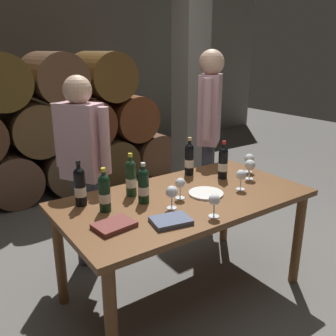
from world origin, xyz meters
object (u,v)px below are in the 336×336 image
Objects in this scene: wine_glass_3 at (250,166)px; sommelier_presenting at (209,123)px; wine_glass_1 at (172,193)px; tasting_notebook at (171,221)px; wine_bottle_0 at (223,162)px; leather_ledger at (114,225)px; serving_plate at (206,193)px; wine_glass_5 at (241,176)px; wine_glass_4 at (180,184)px; taster_seated_left at (83,159)px; wine_bottle_3 at (80,186)px; wine_bottle_5 at (105,192)px; wine_bottle_2 at (131,177)px; wine_bottle_1 at (143,185)px; wine_glass_0 at (249,159)px; dining_table at (185,209)px; wine_glass_2 at (214,201)px; wine_bottle_4 at (189,159)px.

sommelier_presenting is (0.25, 0.76, 0.17)m from wine_glass_3.
tasting_notebook is at bearing -127.08° from wine_glass_1.
leather_ledger is at bearing -166.54° from wine_bottle_0.
serving_plate is (0.74, 0.08, -0.01)m from leather_ledger.
wine_glass_4 is at bearing 165.11° from wine_glass_5.
wine_glass_3 is 0.10× the size of taster_seated_left.
leather_ledger is 0.14× the size of taster_seated_left.
wine_bottle_0 is 0.99× the size of wine_bottle_3.
tasting_notebook is 0.13× the size of sommelier_presenting.
wine_glass_5 is at bearing -103.50° from wine_bottle_0.
wine_bottle_3 is 1.37× the size of tasting_notebook.
wine_bottle_2 is at bearing 26.55° from wine_bottle_5.
wine_bottle_0 reaches higher than wine_glass_4.
wine_glass_5 is 0.29m from serving_plate.
wine_bottle_1 is 1.77× the size of wine_glass_0.
wine_bottle_1 is (-0.28, 0.07, 0.21)m from dining_table.
wine_bottle_2 reaches higher than wine_bottle_5.
wine_bottle_2 is 0.62m from wine_glass_2.
wine_bottle_4 reaches higher than dining_table.
wine_glass_1 is at bearing -137.64° from wine_bottle_4.
wine_bottle_2 is at bearing 91.85° from wine_bottle_1.
wine_glass_0 is at bearing -27.74° from wine_bottle_4.
wine_glass_0 reaches higher than serving_plate.
dining_table is 7.73× the size of leather_ledger.
wine_bottle_0 reaches higher than dining_table.
leather_ledger is (-0.90, -0.47, -0.12)m from wine_bottle_4.
wine_bottle_0 reaches higher than leather_ledger.
wine_bottle_1 is 0.26m from wine_bottle_5.
dining_table is 7.73× the size of tasting_notebook.
wine_glass_0 is at bearing 8.59° from dining_table.
wine_glass_3 is 0.24m from wine_glass_5.
wine_bottle_3 is 0.99× the size of wine_bottle_4.
wine_bottle_4 reaches higher than serving_plate.
wine_glass_5 is at bearing -117.83° from sommelier_presenting.
sommelier_presenting is (0.91, 1.10, 0.18)m from wine_glass_2.
wine_bottle_0 is 1.24× the size of serving_plate.
dining_table is 0.51m from wine_bottle_4.
taster_seated_left reaches higher than tasting_notebook.
wine_bottle_3 is 0.85m from serving_plate.
wine_bottle_3 reaches higher than wine_bottle_2.
wine_glass_3 is 1.27m from taster_seated_left.
wine_bottle_5 is 0.97m from wine_glass_5.
wine_bottle_1 is at bearing -5.65° from wine_bottle_5.
sommelier_presenting is at bearing 36.18° from wine_bottle_4.
wine_bottle_2 reaches higher than wine_glass_2.
wine_glass_3 is at bearing -0.26° from wine_glass_4.
wine_bottle_1 is 0.15m from wine_bottle_2.
wine_glass_5 is 1.01m from leather_ledger.
wine_glass_4 is at bearing -25.27° from wine_bottle_3.
leather_ledger is (-0.41, -0.02, -0.09)m from wine_glass_1.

